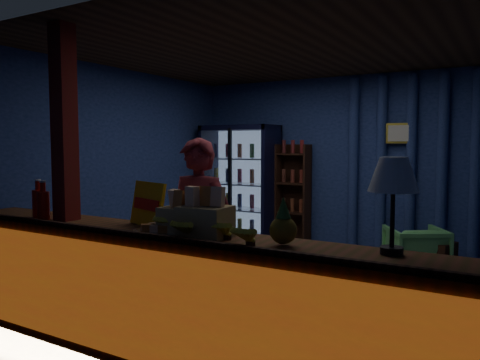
{
  "coord_description": "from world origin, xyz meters",
  "views": [
    {
      "loc": [
        2.24,
        -4.55,
        1.59
      ],
      "look_at": [
        -0.33,
        -0.2,
        1.21
      ],
      "focal_mm": 35.0,
      "sensor_mm": 36.0,
      "label": 1
    }
  ],
  "objects_px": {
    "shopkeeper": "(198,233)",
    "table_lamp": "(393,179)",
    "pastry_tray": "(164,230)",
    "green_chair": "(415,251)"
  },
  "relations": [
    {
      "from": "shopkeeper",
      "to": "green_chair",
      "type": "bearing_deg",
      "value": 58.08
    },
    {
      "from": "pastry_tray",
      "to": "table_lamp",
      "type": "bearing_deg",
      "value": 6.24
    },
    {
      "from": "green_chair",
      "to": "table_lamp",
      "type": "bearing_deg",
      "value": 66.26
    },
    {
      "from": "pastry_tray",
      "to": "table_lamp",
      "type": "relative_size",
      "value": 0.78
    },
    {
      "from": "green_chair",
      "to": "pastry_tray",
      "type": "relative_size",
      "value": 1.47
    },
    {
      "from": "shopkeeper",
      "to": "pastry_tray",
      "type": "xyz_separation_m",
      "value": [
        0.17,
        -0.66,
        0.15
      ]
    },
    {
      "from": "shopkeeper",
      "to": "table_lamp",
      "type": "xyz_separation_m",
      "value": [
        1.74,
        -0.49,
        0.57
      ]
    },
    {
      "from": "green_chair",
      "to": "shopkeeper",
      "type": "bearing_deg",
      "value": 32.4
    },
    {
      "from": "green_chair",
      "to": "pastry_tray",
      "type": "distance_m",
      "value": 3.6
    },
    {
      "from": "shopkeeper",
      "to": "table_lamp",
      "type": "bearing_deg",
      "value": -21.14
    }
  ]
}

